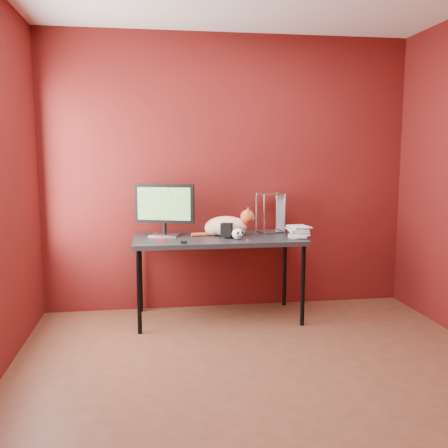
{
  "coord_description": "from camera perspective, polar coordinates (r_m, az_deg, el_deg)",
  "views": [
    {
      "loc": [
        -0.74,
        -2.98,
        1.48
      ],
      "look_at": [
        -0.13,
        1.15,
        0.9
      ],
      "focal_mm": 40.0,
      "sensor_mm": 36.0,
      "label": 1
    }
  ],
  "objects": [
    {
      "name": "pocket_knife",
      "position": [
        4.27,
        -7.24,
        -1.86
      ],
      "size": [
        0.08,
        0.05,
        0.02
      ],
      "primitive_type": "cube",
      "rotation": [
        0.0,
        0.0,
        -0.31
      ],
      "color": "#AD0D14",
      "rests_on": "desk"
    },
    {
      "name": "wire_rack",
      "position": [
        4.73,
        5.34,
        1.28
      ],
      "size": [
        0.25,
        0.22,
        0.37
      ],
      "rotation": [
        0.0,
        0.0,
        0.21
      ],
      "color": "#A3A4A8",
      "rests_on": "desk"
    },
    {
      "name": "cat",
      "position": [
        4.51,
        0.31,
        -0.2
      ],
      "size": [
        0.56,
        0.29,
        0.26
      ],
      "rotation": [
        0.0,
        0.0,
        -0.27
      ],
      "color": "orange",
      "rests_on": "desk"
    },
    {
      "name": "speaker",
      "position": [
        4.4,
        0.3,
        -0.81
      ],
      "size": [
        0.12,
        0.12,
        0.13
      ],
      "rotation": [
        0.0,
        0.0,
        -0.38
      ],
      "color": "black",
      "rests_on": "desk"
    },
    {
      "name": "book_stack",
      "position": [
        4.45,
        7.56,
        5.54
      ],
      "size": [
        0.22,
        0.26,
        1.1
      ],
      "rotation": [
        0.0,
        0.0,
        -0.08
      ],
      "color": "beige",
      "rests_on": "desk"
    },
    {
      "name": "skull_mug",
      "position": [
        4.32,
        1.57,
        -1.12
      ],
      "size": [
        0.1,
        0.11,
        0.1
      ],
      "rotation": [
        0.0,
        0.0,
        0.36
      ],
      "color": "white",
      "rests_on": "desk"
    },
    {
      "name": "black_gadget",
      "position": [
        4.13,
        -4.61,
        -2.1
      ],
      "size": [
        0.05,
        0.04,
        0.02
      ],
      "primitive_type": "cube",
      "rotation": [
        0.0,
        0.0,
        -0.34
      ],
      "color": "black",
      "rests_on": "desk"
    },
    {
      "name": "room",
      "position": [
        3.07,
        5.55,
        7.25
      ],
      "size": [
        3.52,
        3.52,
        2.61
      ],
      "color": "#522C1C",
      "rests_on": "ground"
    },
    {
      "name": "desk",
      "position": [
        4.46,
        -0.68,
        -2.14
      ],
      "size": [
        1.5,
        0.7,
        0.75
      ],
      "color": "black",
      "rests_on": "ground"
    },
    {
      "name": "monitor",
      "position": [
        4.49,
        -6.83,
        1.9
      ],
      "size": [
        0.53,
        0.24,
        0.47
      ],
      "rotation": [
        0.0,
        0.0,
        -0.32
      ],
      "color": "#A3A4A8",
      "rests_on": "desk"
    },
    {
      "name": "washer",
      "position": [
        4.31,
        2.82,
        -1.81
      ],
      "size": [
        0.05,
        0.05,
        0.0
      ],
      "primitive_type": "cylinder",
      "color": "#A3A4A8",
      "rests_on": "desk"
    }
  ]
}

